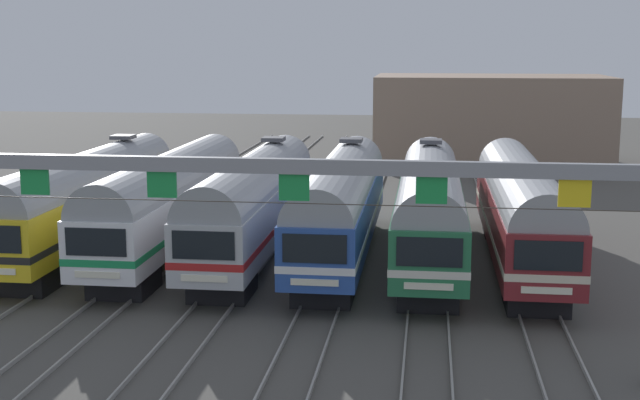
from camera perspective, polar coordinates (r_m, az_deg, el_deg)
The scene contains 10 objects.
ground_plane at distance 39.59m, azimuth -1.50°, elevation -3.90°, with size 160.00×160.00×0.00m, color #4C4944.
track_bed at distance 56.07m, azimuth 1.13°, elevation 0.44°, with size 21.48×70.00×0.15m.
commuter_train_yellow at distance 41.70m, azimuth -15.21°, elevation 0.24°, with size 2.88×18.06×5.05m.
commuter_train_white at distance 40.35m, azimuth -9.96°, elevation 0.12°, with size 2.88×18.06×4.77m.
commuter_train_stainless at distance 39.36m, azimuth -4.40°, elevation -0.01°, with size 2.88×18.06×5.05m.
commuter_train_blue at distance 38.76m, azimuth 1.40°, elevation -0.14°, with size 2.88×18.06×5.05m.
commuter_train_green at distance 38.57m, azimuth 7.31°, elevation -0.28°, with size 2.88×18.06×5.05m.
commuter_train_maroon at distance 38.78m, azimuth 13.22°, elevation -0.42°, with size 2.88×18.06×4.77m.
catenary_gantry at distance 25.50m, azimuth -6.17°, elevation 0.30°, with size 25.21×0.44×6.97m.
maintenance_building at distance 71.79m, azimuth 11.26°, elevation 5.26°, with size 18.60×10.00×7.17m, color gray.
Camera 1 is at (5.87, -37.91, 9.79)m, focal length 48.09 mm.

